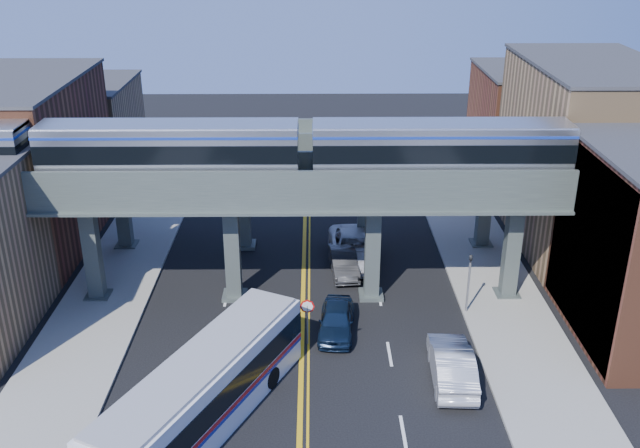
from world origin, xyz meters
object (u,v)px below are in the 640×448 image
(car_lane_a, at_px, (336,320))
(car_lane_d, at_px, (333,179))
(car_lane_c, at_px, (353,247))
(car_parked_curb, at_px, (452,364))
(transit_train, at_px, (170,149))
(car_lane_b, at_px, (344,262))
(transit_bus, at_px, (204,392))
(stop_sign, at_px, (307,315))
(traffic_signal, at_px, (469,277))

(car_lane_a, height_order, car_lane_d, car_lane_a)
(car_lane_c, relative_size, car_parked_curb, 1.19)
(transit_train, relative_size, car_lane_b, 9.66)
(car_parked_curb, bearing_deg, transit_train, -27.17)
(transit_bus, height_order, car_lane_c, transit_bus)
(stop_sign, relative_size, car_lane_c, 0.41)
(transit_train, bearing_deg, transit_bus, -75.46)
(car_lane_c, height_order, car_lane_d, car_lane_c)
(car_lane_c, bearing_deg, car_lane_a, -100.58)
(stop_sign, distance_m, traffic_signal, 9.41)
(car_lane_a, bearing_deg, car_lane_b, 89.85)
(transit_bus, relative_size, car_lane_c, 1.99)
(transit_train, distance_m, traffic_signal, 17.75)
(car_lane_a, bearing_deg, car_parked_curb, -33.24)
(car_lane_c, bearing_deg, car_parked_curb, -74.60)
(car_lane_b, distance_m, car_lane_c, 1.93)
(car_lane_d, bearing_deg, stop_sign, -90.57)
(car_lane_a, distance_m, car_parked_curb, 6.90)
(car_lane_b, xyz_separation_m, car_lane_c, (0.70, 1.79, 0.16))
(traffic_signal, height_order, car_lane_a, traffic_signal)
(stop_sign, height_order, transit_bus, transit_bus)
(transit_train, bearing_deg, car_lane_d, 62.93)
(transit_bus, bearing_deg, car_lane_c, 2.04)
(car_lane_c, bearing_deg, traffic_signal, -50.64)
(traffic_signal, distance_m, transit_bus, 16.29)
(transit_train, distance_m, car_lane_c, 14.02)
(car_lane_a, bearing_deg, stop_sign, -139.24)
(traffic_signal, xyz_separation_m, car_lane_b, (-6.70, 5.08, -1.57))
(car_lane_a, distance_m, car_lane_c, 8.88)
(car_parked_curb, bearing_deg, car_lane_a, -35.88)
(stop_sign, bearing_deg, traffic_signal, 18.63)
(car_lane_a, relative_size, car_lane_c, 0.71)
(traffic_signal, relative_size, car_lane_b, 0.92)
(transit_bus, height_order, car_lane_b, transit_bus)
(car_lane_a, bearing_deg, car_lane_d, 94.33)
(car_lane_b, xyz_separation_m, car_lane_d, (-0.30, 15.09, 0.04))
(traffic_signal, relative_size, car_lane_c, 0.64)
(stop_sign, height_order, car_lane_b, stop_sign)
(stop_sign, height_order, traffic_signal, traffic_signal)
(car_lane_d, bearing_deg, car_parked_curb, -75.05)
(transit_train, distance_m, stop_sign, 11.54)
(transit_train, relative_size, stop_sign, 16.35)
(stop_sign, relative_size, car_lane_a, 0.58)
(car_lane_b, height_order, car_parked_curb, car_parked_curb)
(transit_train, xyz_separation_m, car_lane_c, (10.28, 4.87, -8.21))
(stop_sign, bearing_deg, transit_bus, -124.91)
(traffic_signal, height_order, car_lane_c, traffic_signal)
(car_parked_curb, bearing_deg, transit_bus, 18.13)
(transit_train, relative_size, car_lane_c, 6.71)
(traffic_signal, bearing_deg, car_lane_b, 142.83)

